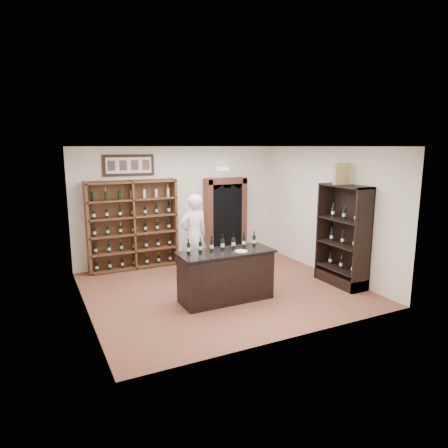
{
  "coord_description": "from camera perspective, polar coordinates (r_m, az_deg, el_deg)",
  "views": [
    {
      "loc": [
        -3.57,
        -7.31,
        3.01
      ],
      "look_at": [
        0.21,
        0.3,
        1.35
      ],
      "focal_mm": 32.0,
      "sensor_mm": 36.0,
      "label": 1
    }
  ],
  "objects": [
    {
      "name": "counter_bottle_2",
      "position": [
        7.77,
        -1.79,
        -3.09
      ],
      "size": [
        0.07,
        0.07,
        0.3
      ],
      "color": "black",
      "rests_on": "tasting_counter"
    },
    {
      "name": "wine_crate",
      "position": [
        8.9,
        16.45,
        6.88
      ],
      "size": [
        0.35,
        0.23,
        0.45
      ],
      "primitive_type": "cube",
      "rotation": [
        0.0,
        0.0,
        -0.32
      ],
      "color": "tan",
      "rests_on": "side_cabinet"
    },
    {
      "name": "counter_bottle_1",
      "position": [
        7.68,
        -3.42,
        -3.28
      ],
      "size": [
        0.07,
        0.07,
        0.3
      ],
      "color": "black",
      "rests_on": "tasting_counter"
    },
    {
      "name": "wall_left",
      "position": [
        7.51,
        -19.57,
        -1.17
      ],
      "size": [
        0.04,
        5.0,
        3.0
      ],
      "primitive_type": "cube",
      "color": "white",
      "rests_on": "ground"
    },
    {
      "name": "counter_bottle_5",
      "position": [
        8.09,
        2.85,
        -2.53
      ],
      "size": [
        0.07,
        0.07,
        0.3
      ],
      "color": "black",
      "rests_on": "tasting_counter"
    },
    {
      "name": "tasting_counter",
      "position": [
        7.92,
        0.27,
        -7.44
      ],
      "size": [
        1.88,
        0.78,
        1.0
      ],
      "color": "black",
      "rests_on": "ground"
    },
    {
      "name": "shopkeeper",
      "position": [
        9.27,
        -4.35,
        -1.67
      ],
      "size": [
        0.76,
        0.56,
        1.94
      ],
      "primitive_type": "imported",
      "rotation": [
        0.0,
        0.0,
        3.28
      ],
      "color": "white",
      "rests_on": "ground"
    },
    {
      "name": "ceiling",
      "position": [
        8.13,
        -0.37,
        11.02
      ],
      "size": [
        5.5,
        5.5,
        0.0
      ],
      "primitive_type": "plane",
      "rotation": [
        3.14,
        0.0,
        0.0
      ],
      "color": "white",
      "rests_on": "wall_back"
    },
    {
      "name": "emergency_light",
      "position": [
        10.87,
        -0.05,
        7.87
      ],
      "size": [
        0.3,
        0.1,
        0.1
      ],
      "primitive_type": "cube",
      "color": "white",
      "rests_on": "wall_back"
    },
    {
      "name": "framed_picture",
      "position": [
        10.05,
        -13.46,
        8.16
      ],
      "size": [
        1.25,
        0.04,
        0.52
      ],
      "primitive_type": "cube",
      "color": "black",
      "rests_on": "wall_back"
    },
    {
      "name": "wine_shelf",
      "position": [
        10.09,
        -12.91,
        -0.11
      ],
      "size": [
        2.2,
        0.38,
        2.2
      ],
      "color": "#582D1E",
      "rests_on": "ground"
    },
    {
      "name": "wall_right",
      "position": [
        9.78,
        14.28,
        1.86
      ],
      "size": [
        0.04,
        5.0,
        3.0
      ],
      "primitive_type": "cube",
      "color": "white",
      "rests_on": "ground"
    },
    {
      "name": "wall_back",
      "position": [
        10.55,
        -6.34,
        2.79
      ],
      "size": [
        5.5,
        0.04,
        3.0
      ],
      "primitive_type": "cube",
      "color": "white",
      "rests_on": "ground"
    },
    {
      "name": "floor",
      "position": [
        8.67,
        -0.34,
        -9.22
      ],
      "size": [
        5.5,
        5.5,
        0.0
      ],
      "primitive_type": "plane",
      "color": "brown",
      "rests_on": "ground"
    },
    {
      "name": "counter_bottle_3",
      "position": [
        7.87,
        -0.2,
        -2.9
      ],
      "size": [
        0.07,
        0.07,
        0.3
      ],
      "color": "black",
      "rests_on": "tasting_counter"
    },
    {
      "name": "side_cabinet",
      "position": [
        9.13,
        16.65,
        -3.7
      ],
      "size": [
        0.48,
        1.2,
        2.2
      ],
      "color": "black",
      "rests_on": "ground"
    },
    {
      "name": "counter_bottle_4",
      "position": [
        7.97,
        1.35,
        -2.71
      ],
      "size": [
        0.07,
        0.07,
        0.3
      ],
      "color": "black",
      "rests_on": "tasting_counter"
    },
    {
      "name": "counter_bottle_6",
      "position": [
        8.2,
        4.32,
        -2.35
      ],
      "size": [
        0.07,
        0.07,
        0.3
      ],
      "color": "black",
      "rests_on": "tasting_counter"
    },
    {
      "name": "arched_doorway",
      "position": [
        10.94,
        0.17,
        1.23
      ],
      "size": [
        1.17,
        0.35,
        2.17
      ],
      "color": "black",
      "rests_on": "ground"
    },
    {
      "name": "plate",
      "position": [
        7.73,
        2.49,
        -3.91
      ],
      "size": [
        0.24,
        0.24,
        0.02
      ],
      "primitive_type": "cylinder",
      "color": "silver",
      "rests_on": "tasting_counter"
    },
    {
      "name": "counter_bottle_0",
      "position": [
        7.59,
        -5.09,
        -3.47
      ],
      "size": [
        0.07,
        0.07,
        0.3
      ],
      "color": "black",
      "rests_on": "tasting_counter"
    }
  ]
}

